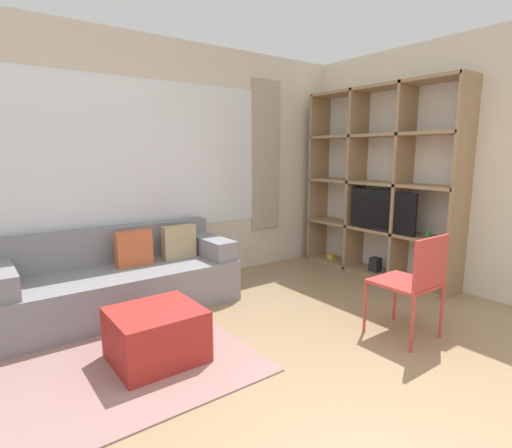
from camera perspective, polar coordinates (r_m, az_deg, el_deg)
The scene contains 8 objects.
ground_plane at distance 2.55m, azimuth 12.46°, elevation -25.92°, with size 16.00×16.00×0.00m, color #9E7F5B.
wall_back at distance 4.48m, azimuth -15.96°, elevation 8.03°, with size 6.54×0.11×2.70m.
wall_right at distance 5.10m, azimuth 21.09°, elevation 7.88°, with size 0.07×4.04×2.70m, color beige.
area_rug at distance 3.20m, azimuth -25.20°, elevation -18.54°, with size 2.41×1.75×0.01m, color gray.
shelving_unit at distance 5.09m, azimuth 17.38°, elevation 5.36°, with size 0.39×2.03×2.26m.
couch_main at distance 4.06m, azimuth -18.86°, elevation -7.64°, with size 2.17×0.86×0.76m.
ottoman at distance 3.07m, azimuth -14.06°, elevation -15.14°, with size 0.61×0.56×0.39m.
folding_chair at distance 3.43m, azimuth 21.76°, elevation -7.11°, with size 0.44×0.46×0.86m.
Camera 1 is at (-1.60, -1.31, 1.49)m, focal length 28.00 mm.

